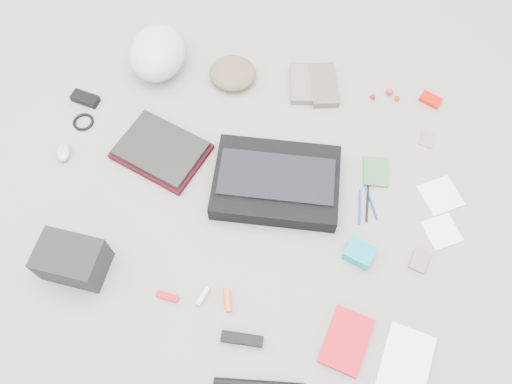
% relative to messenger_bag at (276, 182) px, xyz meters
% --- Properties ---
extents(ground_plane, '(4.00, 4.00, 0.00)m').
position_rel_messenger_bag_xyz_m(ground_plane, '(-0.06, -0.06, -0.04)').
color(ground_plane, gray).
extents(messenger_bag, '(0.48, 0.36, 0.08)m').
position_rel_messenger_bag_xyz_m(messenger_bag, '(0.00, 0.00, 0.00)').
color(messenger_bag, black).
rests_on(messenger_bag, ground_plane).
extents(bag_flap, '(0.43, 0.22, 0.01)m').
position_rel_messenger_bag_xyz_m(bag_flap, '(-0.00, 0.00, 0.04)').
color(bag_flap, black).
rests_on(bag_flap, messenger_bag).
extents(laptop_sleeve, '(0.39, 0.34, 0.02)m').
position_rel_messenger_bag_xyz_m(laptop_sleeve, '(-0.46, 0.06, -0.03)').
color(laptop_sleeve, '#35070E').
rests_on(laptop_sleeve, ground_plane).
extents(laptop, '(0.37, 0.31, 0.02)m').
position_rel_messenger_bag_xyz_m(laptop, '(-0.46, 0.06, -0.00)').
color(laptop, black).
rests_on(laptop, laptop_sleeve).
extents(bike_helmet, '(0.24, 0.30, 0.17)m').
position_rel_messenger_bag_xyz_m(bike_helmet, '(-0.58, 0.48, 0.05)').
color(bike_helmet, silver).
rests_on(bike_helmet, ground_plane).
extents(beanie, '(0.23, 0.22, 0.07)m').
position_rel_messenger_bag_xyz_m(beanie, '(-0.27, 0.47, -0.00)').
color(beanie, brown).
rests_on(beanie, ground_plane).
extents(mitten_left, '(0.13, 0.21, 0.03)m').
position_rel_messenger_bag_xyz_m(mitten_left, '(0.02, 0.49, -0.02)').
color(mitten_left, '#73665E').
rests_on(mitten_left, ground_plane).
extents(mitten_right, '(0.15, 0.23, 0.03)m').
position_rel_messenger_bag_xyz_m(mitten_right, '(0.11, 0.50, -0.02)').
color(mitten_right, brown).
rests_on(mitten_right, ground_plane).
extents(power_brick, '(0.12, 0.07, 0.03)m').
position_rel_messenger_bag_xyz_m(power_brick, '(-0.84, 0.24, -0.02)').
color(power_brick, black).
rests_on(power_brick, ground_plane).
extents(cable_coil, '(0.11, 0.11, 0.01)m').
position_rel_messenger_bag_xyz_m(cable_coil, '(-0.81, 0.14, -0.03)').
color(cable_coil, black).
rests_on(cable_coil, ground_plane).
extents(mouse, '(0.08, 0.10, 0.03)m').
position_rel_messenger_bag_xyz_m(mouse, '(-0.83, -0.02, -0.02)').
color(mouse, '#A1A1A4').
rests_on(mouse, ground_plane).
extents(camera_bag, '(0.22, 0.16, 0.14)m').
position_rel_messenger_bag_xyz_m(camera_bag, '(-0.62, -0.44, 0.03)').
color(camera_bag, black).
rests_on(camera_bag, ground_plane).
extents(multitool, '(0.08, 0.03, 0.01)m').
position_rel_messenger_bag_xyz_m(multitool, '(-0.28, -0.48, -0.03)').
color(multitool, red).
rests_on(multitool, ground_plane).
extents(toiletry_tube_white, '(0.04, 0.07, 0.02)m').
position_rel_messenger_bag_xyz_m(toiletry_tube_white, '(-0.17, -0.46, -0.03)').
color(toiletry_tube_white, silver).
rests_on(toiletry_tube_white, ground_plane).
extents(toiletry_tube_orange, '(0.05, 0.08, 0.02)m').
position_rel_messenger_bag_xyz_m(toiletry_tube_orange, '(-0.08, -0.46, -0.03)').
color(toiletry_tube_orange, '#ED591E').
rests_on(toiletry_tube_orange, ground_plane).
extents(u_lock, '(0.14, 0.04, 0.03)m').
position_rel_messenger_bag_xyz_m(u_lock, '(-0.01, -0.57, -0.02)').
color(u_lock, black).
rests_on(u_lock, ground_plane).
extents(bike_pump, '(0.28, 0.06, 0.03)m').
position_rel_messenger_bag_xyz_m(bike_pump, '(0.07, -0.70, -0.02)').
color(bike_pump, black).
rests_on(bike_pump, ground_plane).
extents(book_red, '(0.17, 0.22, 0.02)m').
position_rel_messenger_bag_xyz_m(book_red, '(0.32, -0.51, -0.03)').
color(book_red, red).
rests_on(book_red, ground_plane).
extents(book_white, '(0.18, 0.24, 0.02)m').
position_rel_messenger_bag_xyz_m(book_white, '(0.51, -0.55, -0.03)').
color(book_white, white).
rests_on(book_white, ground_plane).
extents(notepad, '(0.10, 0.13, 0.01)m').
position_rel_messenger_bag_xyz_m(notepad, '(0.36, 0.13, -0.03)').
color(notepad, '#38673E').
rests_on(notepad, ground_plane).
extents(pen_blue, '(0.02, 0.14, 0.01)m').
position_rel_messenger_bag_xyz_m(pen_blue, '(0.32, -0.02, -0.03)').
color(pen_blue, '#1733A1').
rests_on(pen_blue, ground_plane).
extents(pen_black, '(0.02, 0.16, 0.01)m').
position_rel_messenger_bag_xyz_m(pen_black, '(0.34, 0.00, -0.03)').
color(pen_black, black).
rests_on(pen_black, ground_plane).
extents(pen_navy, '(0.06, 0.14, 0.01)m').
position_rel_messenger_bag_xyz_m(pen_navy, '(0.36, 0.01, -0.03)').
color(pen_navy, navy).
rests_on(pen_navy, ground_plane).
extents(accordion_wallet, '(0.11, 0.10, 0.05)m').
position_rel_messenger_bag_xyz_m(accordion_wallet, '(0.33, -0.21, -0.01)').
color(accordion_wallet, '#0493AE').
rests_on(accordion_wallet, ground_plane).
extents(card_deck, '(0.08, 0.09, 0.02)m').
position_rel_messenger_bag_xyz_m(card_deck, '(0.54, -0.19, -0.03)').
color(card_deck, gray).
rests_on(card_deck, ground_plane).
extents(napkin_top, '(0.18, 0.18, 0.01)m').
position_rel_messenger_bag_xyz_m(napkin_top, '(0.61, 0.08, -0.03)').
color(napkin_top, white).
rests_on(napkin_top, ground_plane).
extents(napkin_bottom, '(0.16, 0.16, 0.01)m').
position_rel_messenger_bag_xyz_m(napkin_bottom, '(0.62, -0.06, -0.03)').
color(napkin_bottom, white).
rests_on(napkin_bottom, ground_plane).
extents(lollipop_a, '(0.03, 0.03, 0.02)m').
position_rel_messenger_bag_xyz_m(lollipop_a, '(0.32, 0.48, -0.03)').
color(lollipop_a, '#C10013').
rests_on(lollipop_a, ground_plane).
extents(lollipop_b, '(0.03, 0.03, 0.03)m').
position_rel_messenger_bag_xyz_m(lollipop_b, '(0.38, 0.52, -0.02)').
color(lollipop_b, red).
rests_on(lollipop_b, ground_plane).
extents(lollipop_c, '(0.03, 0.03, 0.02)m').
position_rel_messenger_bag_xyz_m(lollipop_c, '(0.42, 0.50, -0.03)').
color(lollipop_c, red).
rests_on(lollipop_c, ground_plane).
extents(altoids_tin, '(0.10, 0.08, 0.02)m').
position_rel_messenger_bag_xyz_m(altoids_tin, '(0.55, 0.52, -0.03)').
color(altoids_tin, red).
rests_on(altoids_tin, ground_plane).
extents(stamp_sheet, '(0.07, 0.08, 0.00)m').
position_rel_messenger_bag_xyz_m(stamp_sheet, '(0.55, 0.32, -0.04)').
color(stamp_sheet, gray).
rests_on(stamp_sheet, ground_plane).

